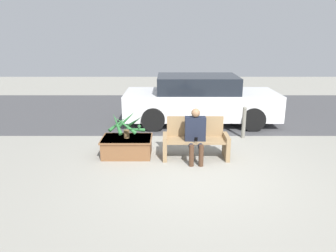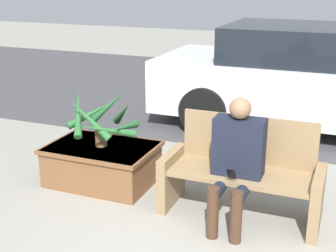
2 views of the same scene
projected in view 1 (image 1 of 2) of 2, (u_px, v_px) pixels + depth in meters
The scene contains 8 objects.
ground_plane at pixel (196, 176), 6.43m from camera, with size 30.00×30.00×0.00m, color gray.
road_surface at pixel (183, 111), 11.80m from camera, with size 20.00×6.00×0.01m, color #424244.
bench at pixel (194, 140), 7.31m from camera, with size 1.46×0.55×0.90m.
person_seated at pixel (194, 133), 7.07m from camera, with size 0.45×0.58×1.15m.
planter_box at pixel (126, 146), 7.45m from camera, with size 1.13×0.79×0.42m.
potted_plant at pixel (127, 125), 7.32m from camera, with size 0.85×0.85×0.60m.
parked_car at pixel (199, 100), 10.03m from camera, with size 4.60×1.98×1.47m.
bollard_post at pixel (243, 122), 8.65m from camera, with size 0.11×0.11×0.86m.
Camera 1 is at (-0.58, -5.91, 2.71)m, focal length 35.00 mm.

